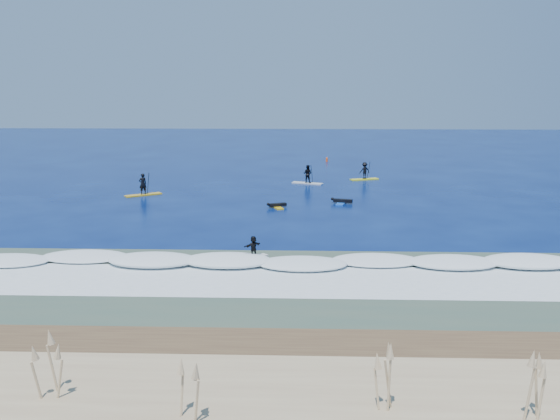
{
  "coord_description": "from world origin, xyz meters",
  "views": [
    {
      "loc": [
        0.89,
        -42.18,
        9.78
      ],
      "look_at": [
        -0.56,
        0.98,
        0.6
      ],
      "focal_mm": 40.0,
      "sensor_mm": 36.0,
      "label": 1
    }
  ],
  "objects_px": {
    "sup_paddler_right": "(365,172)",
    "prone_paddler_far": "(342,201)",
    "sup_paddler_center": "(308,176)",
    "prone_paddler_near": "(277,206)",
    "wave_surfer": "(253,248)",
    "marker_buoy": "(327,160)",
    "sup_paddler_left": "(143,187)"
  },
  "relations": [
    {
      "from": "sup_paddler_right",
      "to": "sup_paddler_center",
      "type": "bearing_deg",
      "value": -175.25
    },
    {
      "from": "prone_paddler_near",
      "to": "marker_buoy",
      "type": "relative_size",
      "value": 3.31
    },
    {
      "from": "sup_paddler_left",
      "to": "wave_surfer",
      "type": "height_order",
      "value": "sup_paddler_left"
    },
    {
      "from": "sup_paddler_right",
      "to": "prone_paddler_far",
      "type": "height_order",
      "value": "sup_paddler_right"
    },
    {
      "from": "sup_paddler_left",
      "to": "prone_paddler_near",
      "type": "distance_m",
      "value": 12.43
    },
    {
      "from": "sup_paddler_left",
      "to": "prone_paddler_near",
      "type": "xyz_separation_m",
      "value": [
        11.51,
        -4.66,
        -0.54
      ]
    },
    {
      "from": "prone_paddler_near",
      "to": "prone_paddler_far",
      "type": "bearing_deg",
      "value": -92.57
    },
    {
      "from": "sup_paddler_center",
      "to": "sup_paddler_right",
      "type": "xyz_separation_m",
      "value": [
        5.59,
        2.55,
        0.0
      ]
    },
    {
      "from": "sup_paddler_left",
      "to": "prone_paddler_far",
      "type": "height_order",
      "value": "sup_paddler_left"
    },
    {
      "from": "sup_paddler_right",
      "to": "prone_paddler_far",
      "type": "distance_m",
      "value": 12.25
    },
    {
      "from": "sup_paddler_right",
      "to": "prone_paddler_far",
      "type": "relative_size",
      "value": 1.29
    },
    {
      "from": "sup_paddler_left",
      "to": "prone_paddler_near",
      "type": "relative_size",
      "value": 1.47
    },
    {
      "from": "sup_paddler_right",
      "to": "prone_paddler_far",
      "type": "xyz_separation_m",
      "value": [
        -2.96,
        -11.87,
        -0.62
      ]
    },
    {
      "from": "sup_paddler_center",
      "to": "wave_surfer",
      "type": "distance_m",
      "value": 25.63
    },
    {
      "from": "prone_paddler_near",
      "to": "wave_surfer",
      "type": "xyz_separation_m",
      "value": [
        -0.7,
        -14.35,
        0.59
      ]
    },
    {
      "from": "prone_paddler_near",
      "to": "marker_buoy",
      "type": "distance_m",
      "value": 27.29
    },
    {
      "from": "prone_paddler_near",
      "to": "sup_paddler_left",
      "type": "bearing_deg",
      "value": 46.31
    },
    {
      "from": "prone_paddler_near",
      "to": "marker_buoy",
      "type": "height_order",
      "value": "marker_buoy"
    },
    {
      "from": "sup_paddler_right",
      "to": "prone_paddler_near",
      "type": "bearing_deg",
      "value": -140.42
    },
    {
      "from": "wave_surfer",
      "to": "marker_buoy",
      "type": "bearing_deg",
      "value": 39.91
    },
    {
      "from": "sup_paddler_right",
      "to": "sup_paddler_left",
      "type": "bearing_deg",
      "value": -175.18
    },
    {
      "from": "sup_paddler_center",
      "to": "prone_paddler_near",
      "type": "height_order",
      "value": "sup_paddler_center"
    },
    {
      "from": "sup_paddler_left",
      "to": "sup_paddler_right",
      "type": "bearing_deg",
      "value": -9.25
    },
    {
      "from": "sup_paddler_center",
      "to": "prone_paddler_far",
      "type": "xyz_separation_m",
      "value": [
        2.63,
        -9.32,
        -0.61
      ]
    },
    {
      "from": "sup_paddler_left",
      "to": "wave_surfer",
      "type": "bearing_deg",
      "value": -94.23
    },
    {
      "from": "sup_paddler_right",
      "to": "marker_buoy",
      "type": "bearing_deg",
      "value": 83.61
    },
    {
      "from": "prone_paddler_near",
      "to": "wave_surfer",
      "type": "distance_m",
      "value": 14.38
    },
    {
      "from": "sup_paddler_center",
      "to": "prone_paddler_near",
      "type": "xyz_separation_m",
      "value": [
        -2.48,
        -11.08,
        -0.63
      ]
    },
    {
      "from": "sup_paddler_center",
      "to": "marker_buoy",
      "type": "distance_m",
      "value": 15.96
    },
    {
      "from": "prone_paddler_near",
      "to": "prone_paddler_far",
      "type": "height_order",
      "value": "prone_paddler_far"
    },
    {
      "from": "sup_paddler_left",
      "to": "sup_paddler_center",
      "type": "relative_size",
      "value": 1.0
    },
    {
      "from": "sup_paddler_right",
      "to": "prone_paddler_near",
      "type": "xyz_separation_m",
      "value": [
        -8.08,
        -13.64,
        -0.63
      ]
    }
  ]
}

